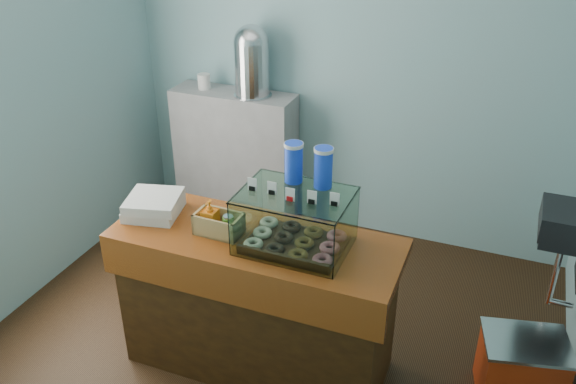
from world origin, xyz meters
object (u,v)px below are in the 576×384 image
at_px(counter, 257,302).
at_px(coffee_urn, 252,59).
at_px(display_case, 298,215).
at_px(red_cooler, 521,368).

bearing_deg(counter, coffee_urn, 114.79).
distance_m(display_case, coffee_urn, 1.84).
bearing_deg(counter, red_cooler, 11.67).
bearing_deg(red_cooler, coffee_urn, 137.07).
relative_size(display_case, red_cooler, 1.10).
xyz_separation_m(counter, coffee_urn, (-0.72, 1.57, 0.93)).
bearing_deg(counter, display_case, 8.29).
relative_size(coffee_urn, red_cooler, 1.05).
distance_m(coffee_urn, red_cooler, 2.80).
relative_size(counter, display_case, 2.79).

